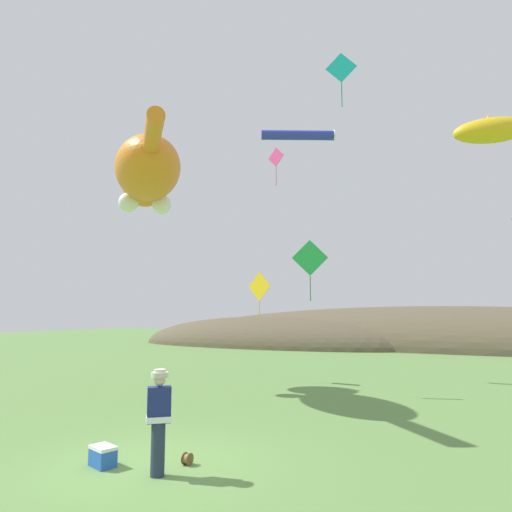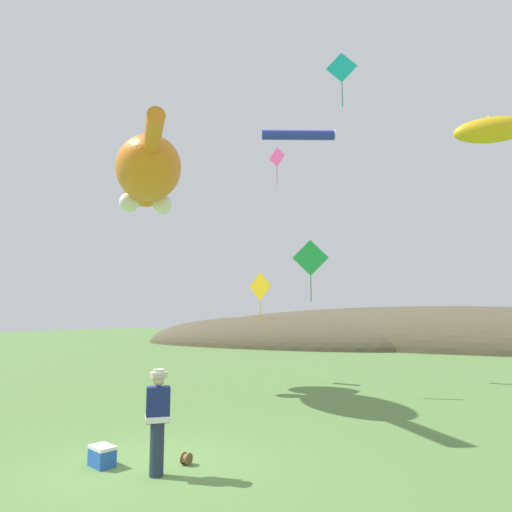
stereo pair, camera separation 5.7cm
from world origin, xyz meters
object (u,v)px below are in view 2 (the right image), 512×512
object	(u,v)px
kite_spool	(186,459)
picnic_cooler	(102,456)
kite_fish_windsock	(504,128)
kite_diamond_green	(310,258)
kite_diamond_pink	(277,158)
festival_attendant	(158,418)
kite_giant_cat	(148,175)
kite_diamond_teal	(342,68)
kite_diamond_gold	(260,287)
kite_tube_streamer	(300,135)

from	to	relation	value
kite_spool	picnic_cooler	distance (m)	1.52
picnic_cooler	kite_fish_windsock	xyz separation A→B (m)	(6.79, 7.87, 7.72)
kite_diamond_green	kite_diamond_pink	size ratio (longest dim) A/B	1.20
festival_attendant	kite_spool	world-z (taller)	festival_attendant
kite_spool	picnic_cooler	bearing A→B (deg)	-147.89
picnic_cooler	kite_diamond_green	size ratio (longest dim) A/B	0.25
kite_spool	kite_fish_windsock	xyz separation A→B (m)	(5.50, 7.06, 7.79)
picnic_cooler	kite_diamond_pink	distance (m)	15.90
festival_attendant	kite_spool	bearing A→B (deg)	82.76
kite_spool	kite_diamond_pink	size ratio (longest dim) A/B	0.12
kite_giant_cat	kite_diamond_teal	world-z (taller)	kite_diamond_teal
kite_spool	kite_giant_cat	distance (m)	11.41
kite_diamond_green	kite_diamond_pink	distance (m)	6.93
picnic_cooler	kite_diamond_teal	world-z (taller)	kite_diamond_teal
kite_giant_cat	kite_fish_windsock	xyz separation A→B (m)	(11.74, 1.56, -0.02)
kite_diamond_pink	kite_fish_windsock	bearing A→B (deg)	-25.35
kite_spool	festival_attendant	bearing A→B (deg)	-97.24
kite_diamond_green	kite_spool	bearing A→B (deg)	-84.36
kite_diamond_gold	kite_diamond_teal	distance (m)	8.94
kite_spool	kite_diamond_pink	xyz separation A→B (m)	(-3.77, 11.45, 9.88)
kite_tube_streamer	kite_diamond_pink	distance (m)	4.14
picnic_cooler	kite_fish_windsock	bearing A→B (deg)	49.20
kite_diamond_gold	kite_diamond_pink	xyz separation A→B (m)	(-0.00, 1.66, 6.13)
festival_attendant	kite_tube_streamer	xyz separation A→B (m)	(-1.13, 8.95, 8.49)
kite_giant_cat	kite_diamond_green	distance (m)	6.83
kite_fish_windsock	kite_diamond_gold	distance (m)	10.48
festival_attendant	kite_tube_streamer	size ratio (longest dim) A/B	0.68
kite_fish_windsock	kite_spool	bearing A→B (deg)	-127.94
kite_tube_streamer	kite_diamond_gold	distance (m)	6.33
festival_attendant	kite_diamond_pink	distance (m)	15.60
festival_attendant	kite_fish_windsock	xyz separation A→B (m)	(5.59, 7.77, 6.94)
kite_giant_cat	kite_diamond_teal	bearing A→B (deg)	15.90
picnic_cooler	kite_diamond_pink	xyz separation A→B (m)	(-2.48, 12.26, 9.81)
kite_giant_cat	kite_tube_streamer	size ratio (longest dim) A/B	2.40
kite_giant_cat	kite_fish_windsock	world-z (taller)	kite_giant_cat
kite_spool	kite_diamond_gold	distance (m)	11.14
kite_giant_cat	kite_diamond_gold	bearing A→B (deg)	60.12
kite_spool	kite_tube_streamer	size ratio (longest dim) A/B	0.08
kite_spool	kite_fish_windsock	world-z (taller)	kite_fish_windsock
festival_attendant	kite_fish_windsock	world-z (taller)	kite_fish_windsock
picnic_cooler	kite_spool	bearing A→B (deg)	32.11
kite_giant_cat	kite_tube_streamer	world-z (taller)	kite_tube_streamer
kite_diamond_green	kite_diamond_pink	bearing A→B (deg)	131.54
kite_diamond_pink	kite_diamond_gold	bearing A→B (deg)	-89.96
kite_fish_windsock	kite_tube_streamer	bearing A→B (deg)	170.04
picnic_cooler	festival_attendant	bearing A→B (deg)	4.52
kite_diamond_pink	kite_tube_streamer	bearing A→B (deg)	-51.62
picnic_cooler	kite_diamond_gold	size ratio (longest dim) A/B	0.26
kite_diamond_teal	kite_diamond_pink	bearing A→B (deg)	138.52
kite_tube_streamer	kite_diamond_teal	world-z (taller)	kite_diamond_teal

